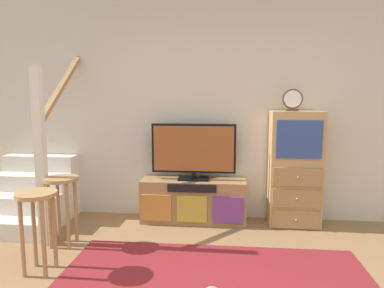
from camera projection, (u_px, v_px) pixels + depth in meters
The scene contains 8 objects.
back_wall at pixel (220, 109), 4.31m from camera, with size 6.40×0.12×2.70m, color beige.
media_console at pixel (193, 201), 4.23m from camera, with size 1.24×0.38×0.51m.
television at pixel (194, 150), 4.17m from camera, with size 1.00×0.22×0.67m.
side_cabinet at pixel (295, 169), 4.07m from camera, with size 0.58×0.38×1.33m.
desk_clock at pixel (292, 100), 3.95m from camera, with size 0.22×0.08×0.25m.
staircase at pixel (40, 187), 4.41m from camera, with size 1.00×1.36×2.20m.
bar_stool_near at pixel (37, 213), 2.97m from camera, with size 0.34×0.34×0.71m.
bar_stool_far at pixel (62, 195), 3.52m from camera, with size 0.34×0.34×0.70m.
Camera 1 is at (0.08, -1.88, 1.51)m, focal length 32.98 mm.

